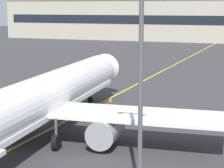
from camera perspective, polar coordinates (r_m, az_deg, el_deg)
name	(u,v)px	position (r m, az deg, el deg)	size (l,w,h in m)	color
taxiway_centreline	(107,99)	(54.50, -0.58, -1.98)	(0.30, 180.00, 0.01)	yellow
airliner_foreground	(35,102)	(37.73, -9.82, -2.30)	(32.28, 41.53, 11.65)	white
apron_lamp_post	(141,84)	(25.84, 3.70, 0.06)	(2.24, 0.90, 13.10)	#515156
safety_cone_by_nose_gear	(110,100)	(53.14, -0.23, -2.01)	(0.44, 0.44, 0.55)	orange
terminal_building	(190,20)	(146.98, 9.93, 8.07)	(129.67, 12.40, 13.54)	#B2A893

